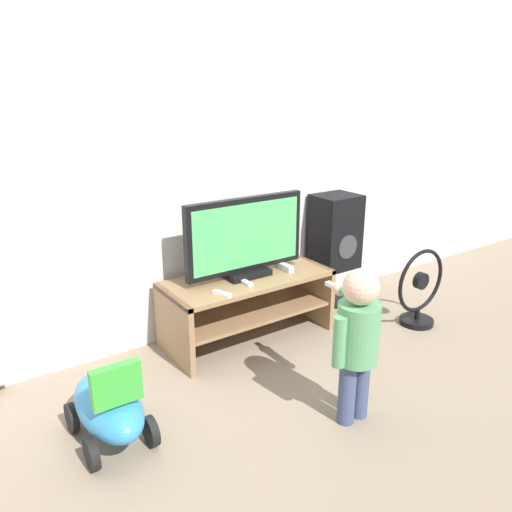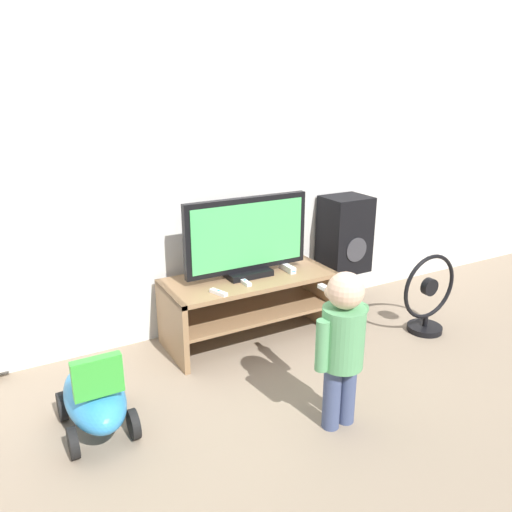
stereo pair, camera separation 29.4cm
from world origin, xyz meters
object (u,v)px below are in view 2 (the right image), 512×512
object	(u,v)px
remote_primary	(219,292)
ride_on_toy	(95,397)
remote_secondary	(245,282)
television	(247,238)
floor_fan	(428,298)
game_console	(287,268)
child	(342,337)
speaker_tower	(344,237)

from	to	relation	value
remote_primary	ride_on_toy	size ratio (longest dim) A/B	0.23
remote_primary	remote_secondary	size ratio (longest dim) A/B	1.03
television	ride_on_toy	world-z (taller)	television
television	floor_fan	world-z (taller)	television
television	floor_fan	xyz separation A→B (m)	(1.15, -0.55, -0.46)
television	ride_on_toy	size ratio (longest dim) A/B	1.49
game_console	child	bearing A→B (deg)	-107.97
remote_primary	speaker_tower	bearing A→B (deg)	14.48
game_console	remote_secondary	xyz separation A→B (m)	(-0.37, -0.07, -0.01)
game_console	child	xyz separation A→B (m)	(-0.33, -1.02, 0.02)
television	child	size ratio (longest dim) A/B	1.05
remote_primary	remote_secondary	xyz separation A→B (m)	(0.22, 0.08, 0.00)
remote_secondary	speaker_tower	bearing A→B (deg)	13.32
game_console	speaker_tower	xyz separation A→B (m)	(0.63, 0.17, 0.09)
television	remote_secondary	world-z (taller)	television
television	remote_primary	xyz separation A→B (m)	(-0.31, -0.20, -0.25)
child	speaker_tower	size ratio (longest dim) A/B	0.95
game_console	ride_on_toy	bearing A→B (deg)	-161.90
game_console	remote_secondary	distance (m)	0.38
remote_primary	speaker_tower	size ratio (longest dim) A/B	0.15
remote_primary	floor_fan	bearing A→B (deg)	-13.43
child	game_console	bearing A→B (deg)	72.03
remote_secondary	child	distance (m)	0.95
remote_primary	floor_fan	distance (m)	1.51
child	ride_on_toy	world-z (taller)	child
game_console	remote_primary	xyz separation A→B (m)	(-0.59, -0.15, -0.01)
floor_fan	ride_on_toy	size ratio (longest dim) A/B	0.98
remote_primary	speaker_tower	xyz separation A→B (m)	(1.22, 0.31, 0.10)
child	speaker_tower	world-z (taller)	speaker_tower
remote_secondary	ride_on_toy	bearing A→B (deg)	-159.45
television	floor_fan	distance (m)	1.35
remote_primary	remote_secondary	distance (m)	0.24
game_console	speaker_tower	bearing A→B (deg)	14.86
remote_secondary	speaker_tower	size ratio (longest dim) A/B	0.15
game_console	remote_secondary	bearing A→B (deg)	-169.34
floor_fan	television	bearing A→B (deg)	154.31
speaker_tower	floor_fan	distance (m)	0.77
speaker_tower	child	bearing A→B (deg)	-128.92
child	floor_fan	distance (m)	1.32
game_console	remote_secondary	size ratio (longest dim) A/B	1.28
remote_primary	speaker_tower	world-z (taller)	speaker_tower
game_console	ride_on_toy	distance (m)	1.53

